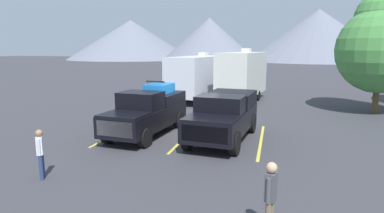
{
  "coord_description": "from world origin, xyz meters",
  "views": [
    {
      "loc": [
        3.85,
        -14.62,
        4.02
      ],
      "look_at": [
        0.0,
        0.42,
        1.2
      ],
      "focal_mm": 30.48,
      "sensor_mm": 36.0,
      "label": 1
    }
  ],
  "objects_px": {
    "pickup_truck_b": "(224,114)",
    "person_b": "(270,195)",
    "pickup_truck_a": "(148,111)",
    "camper_trailer_a": "(198,75)",
    "person_a": "(41,151)",
    "camper_trailer_b": "(242,74)"
  },
  "relations": [
    {
      "from": "camper_trailer_b",
      "to": "pickup_truck_a",
      "type": "bearing_deg",
      "value": -107.27
    },
    {
      "from": "pickup_truck_a",
      "to": "camper_trailer_a",
      "type": "distance_m",
      "value": 10.54
    },
    {
      "from": "camper_trailer_b",
      "to": "person_a",
      "type": "height_order",
      "value": "camper_trailer_b"
    },
    {
      "from": "person_a",
      "to": "camper_trailer_b",
      "type": "bearing_deg",
      "value": 74.84
    },
    {
      "from": "camper_trailer_b",
      "to": "person_b",
      "type": "distance_m",
      "value": 18.23
    },
    {
      "from": "pickup_truck_b",
      "to": "camper_trailer_a",
      "type": "relative_size",
      "value": 0.66
    },
    {
      "from": "camper_trailer_a",
      "to": "person_a",
      "type": "distance_m",
      "value": 16.44
    },
    {
      "from": "pickup_truck_b",
      "to": "person_b",
      "type": "height_order",
      "value": "pickup_truck_b"
    },
    {
      "from": "camper_trailer_b",
      "to": "person_b",
      "type": "xyz_separation_m",
      "value": [
        2.4,
        -18.04,
        -1.1
      ]
    },
    {
      "from": "pickup_truck_b",
      "to": "person_a",
      "type": "distance_m",
      "value": 7.52
    },
    {
      "from": "person_a",
      "to": "person_b",
      "type": "xyz_separation_m",
      "value": [
        6.87,
        -1.54,
        0.07
      ]
    },
    {
      "from": "camper_trailer_a",
      "to": "person_a",
      "type": "bearing_deg",
      "value": -93.83
    },
    {
      "from": "camper_trailer_a",
      "to": "camper_trailer_b",
      "type": "xyz_separation_m",
      "value": [
        3.38,
        0.13,
        0.15
      ]
    },
    {
      "from": "pickup_truck_a",
      "to": "person_a",
      "type": "relative_size",
      "value": 3.44
    },
    {
      "from": "person_a",
      "to": "pickup_truck_a",
      "type": "bearing_deg",
      "value": 78.76
    },
    {
      "from": "pickup_truck_b",
      "to": "camper_trailer_a",
      "type": "distance_m",
      "value": 11.21
    },
    {
      "from": "pickup_truck_b",
      "to": "person_b",
      "type": "bearing_deg",
      "value": -73.99
    },
    {
      "from": "pickup_truck_b",
      "to": "camper_trailer_b",
      "type": "distance_m",
      "value": 10.73
    },
    {
      "from": "camper_trailer_a",
      "to": "person_b",
      "type": "xyz_separation_m",
      "value": [
        5.77,
        -17.91,
        -0.95
      ]
    },
    {
      "from": "camper_trailer_b",
      "to": "person_a",
      "type": "relative_size",
      "value": 4.9
    },
    {
      "from": "pickup_truck_a",
      "to": "camper_trailer_a",
      "type": "xyz_separation_m",
      "value": [
        -0.07,
        10.51,
        0.81
      ]
    },
    {
      "from": "camper_trailer_a",
      "to": "pickup_truck_b",
      "type": "bearing_deg",
      "value": -70.86
    }
  ]
}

